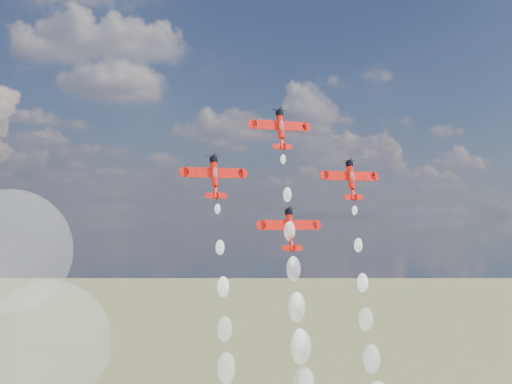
{
  "coord_description": "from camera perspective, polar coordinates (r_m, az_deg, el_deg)",
  "views": [
    {
      "loc": [
        -50.36,
        -112.81,
        86.19
      ],
      "look_at": [
        -2.5,
        11.78,
        90.85
      ],
      "focal_mm": 50.0,
      "sensor_mm": 36.0,
      "label": 1
    }
  ],
  "objects": [
    {
      "name": "plane_lead",
      "position": [
        138.78,
        2.0,
        5.08
      ],
      "size": [
        11.39,
        4.13,
        8.03
      ],
      "rotation": [
        1.35,
        0.0,
        0.0
      ],
      "color": "red",
      "rests_on": "ground"
    },
    {
      "name": "plane_right",
      "position": [
        142.1,
        7.62,
        1.02
      ],
      "size": [
        11.39,
        4.13,
        8.03
      ],
      "rotation": [
        1.35,
        0.0,
        0.0
      ],
      "color": "red",
      "rests_on": "ground"
    },
    {
      "name": "plane_slot",
      "position": [
        133.67,
        2.75,
        -2.95
      ],
      "size": [
        11.39,
        4.13,
        8.03
      ],
      "rotation": [
        1.35,
        0.0,
        0.0
      ],
      "color": "red",
      "rests_on": "ground"
    },
    {
      "name": "plane_left",
      "position": [
        130.92,
        -3.33,
        1.27
      ],
      "size": [
        11.39,
        4.13,
        8.03
      ],
      "rotation": [
        1.35,
        0.0,
        0.0
      ],
      "color": "red",
      "rests_on": "ground"
    }
  ]
}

